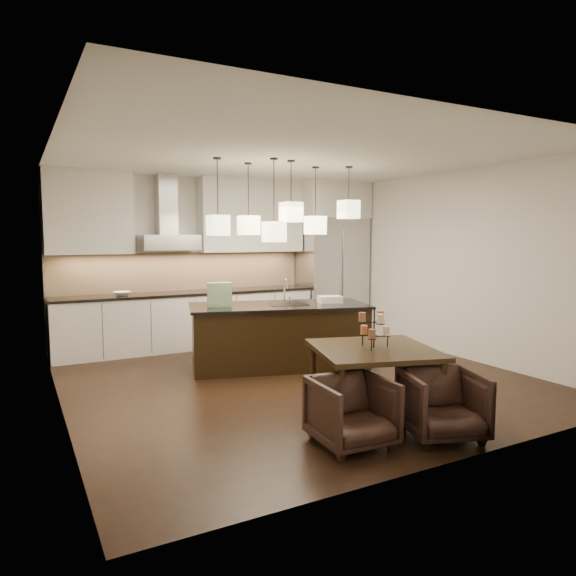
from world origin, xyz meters
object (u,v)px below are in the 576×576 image
dining_table (373,381)px  armchair_right (442,404)px  refrigerator (332,276)px  island_body (279,337)px  armchair_left (352,412)px

dining_table → armchair_right: 0.80m
refrigerator → dining_table: refrigerator is taller
refrigerator → island_body: size_ratio=0.91×
armchair_right → armchair_left: bearing=-177.2°
dining_table → armchair_left: dining_table is taller
island_body → armchair_right: island_body is taller
refrigerator → island_body: (-2.00, -1.73, -0.66)m
dining_table → island_body: bearing=105.0°
refrigerator → armchair_right: size_ratio=3.18×
refrigerator → armchair_right: 5.13m
refrigerator → armchair_left: refrigerator is taller
refrigerator → island_body: refrigerator is taller
armchair_right → dining_table: bearing=122.2°
dining_table → armchair_left: 0.84m
dining_table → armchair_right: (0.18, -0.78, -0.04)m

